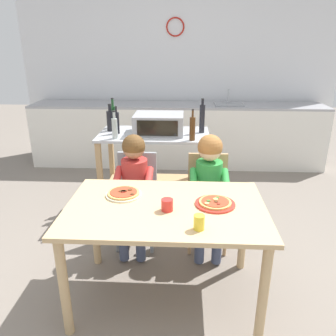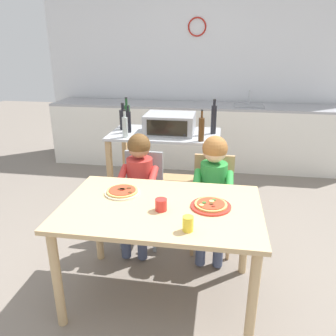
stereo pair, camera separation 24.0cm
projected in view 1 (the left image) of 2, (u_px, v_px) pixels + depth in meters
ground_plane at (173, 212)px, 3.62m from camera, size 12.75×12.75×0.00m
back_wall_tiled at (178, 68)px, 4.98m from camera, size 4.63×0.14×2.70m
kitchen_counter at (177, 134)px, 4.92m from camera, size 4.17×0.60×1.09m
kitchen_island_cart at (155, 160)px, 3.46m from camera, size 1.10×0.62×0.86m
toaster_oven at (159, 124)px, 3.33m from camera, size 0.48×0.39×0.20m
bottle_squat_spirits at (110, 120)px, 3.42m from camera, size 0.08×0.08×0.28m
bottle_clear_vinegar at (115, 128)px, 3.14m from camera, size 0.05×0.05×0.27m
bottle_brown_beer at (202, 118)px, 3.34m from camera, size 0.05×0.05×0.34m
bottle_tall_green_wine at (117, 122)px, 3.32m from camera, size 0.05×0.05×0.27m
bottle_dark_olive_oil at (113, 116)px, 3.54m from camera, size 0.07×0.07×0.31m
bottle_slim_sauce at (192, 128)px, 3.08m from camera, size 0.05×0.05×0.29m
dining_table at (166, 219)px, 2.21m from camera, size 1.30×0.84×0.72m
dining_chair_left at (136, 192)px, 2.94m from camera, size 0.36×0.36×0.81m
dining_chair_right at (207, 194)px, 2.91m from camera, size 0.36×0.36×0.81m
child_in_red_shirt at (134, 180)px, 2.77m from camera, size 0.32×0.42×1.00m
child_in_green_shirt at (209, 179)px, 2.73m from camera, size 0.32×0.42×1.01m
pizza_plate_cream at (124, 194)px, 2.32m from camera, size 0.25×0.25×0.03m
pizza_plate_red_rimmed at (215, 203)px, 2.18m from camera, size 0.26×0.26×0.03m
drinking_cup_red at (167, 205)px, 2.10m from camera, size 0.08×0.08×0.08m
drinking_cup_yellow at (199, 222)px, 1.88m from camera, size 0.06×0.06×0.09m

